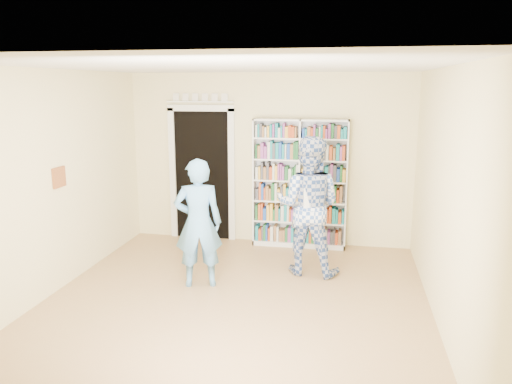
% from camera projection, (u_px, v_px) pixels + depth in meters
% --- Properties ---
extents(floor, '(5.00, 5.00, 0.00)m').
position_uv_depth(floor, '(233.00, 305.00, 5.81)').
color(floor, '#A87D51').
rests_on(floor, ground).
extents(ceiling, '(5.00, 5.00, 0.00)m').
position_uv_depth(ceiling, '(231.00, 66.00, 5.24)').
color(ceiling, white).
rests_on(ceiling, wall_back).
extents(wall_back, '(4.50, 0.00, 4.50)m').
position_uv_depth(wall_back, '(269.00, 159.00, 7.92)').
color(wall_back, '#F5E6A9').
rests_on(wall_back, floor).
extents(wall_left, '(0.00, 5.00, 5.00)m').
position_uv_depth(wall_left, '(48.00, 184.00, 5.93)').
color(wall_left, '#F5E6A9').
rests_on(wall_left, floor).
extents(wall_right, '(0.00, 5.00, 5.00)m').
position_uv_depth(wall_right, '(445.00, 200.00, 5.11)').
color(wall_right, '#F5E6A9').
rests_on(wall_right, floor).
extents(bookshelf, '(1.46, 0.27, 2.00)m').
position_uv_depth(bookshelf, '(300.00, 183.00, 7.75)').
color(bookshelf, white).
rests_on(bookshelf, floor).
extents(doorway, '(1.10, 0.08, 2.43)m').
position_uv_depth(doorway, '(202.00, 168.00, 8.14)').
color(doorway, black).
rests_on(doorway, floor).
extents(wall_art, '(0.03, 0.25, 0.25)m').
position_uv_depth(wall_art, '(59.00, 177.00, 6.11)').
color(wall_art, brown).
rests_on(wall_art, wall_left).
extents(man_blue, '(0.68, 0.55, 1.64)m').
position_uv_depth(man_blue, '(198.00, 223.00, 6.22)').
color(man_blue, '#5E9CD1').
rests_on(man_blue, floor).
extents(man_plaid, '(1.00, 0.83, 1.86)m').
position_uv_depth(man_plaid, '(308.00, 206.00, 6.64)').
color(man_plaid, '#32539B').
rests_on(man_plaid, floor).
extents(paper_sheet, '(0.20, 0.12, 0.32)m').
position_uv_depth(paper_sheet, '(312.00, 199.00, 6.37)').
color(paper_sheet, white).
rests_on(paper_sheet, man_plaid).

